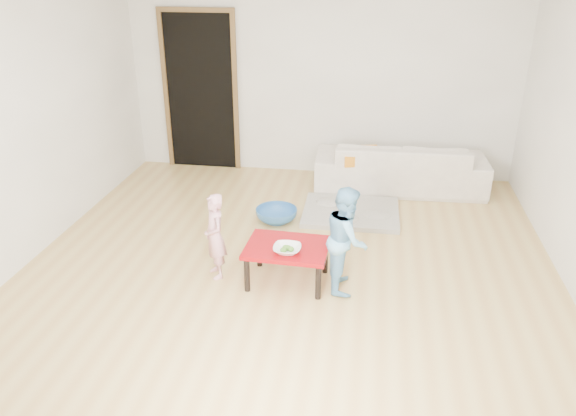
% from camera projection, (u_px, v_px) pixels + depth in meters
% --- Properties ---
extents(floor, '(5.00, 5.00, 0.01)m').
position_uv_depth(floor, '(291.00, 260.00, 5.45)').
color(floor, tan).
rests_on(floor, ground).
extents(back_wall, '(5.00, 0.02, 2.60)m').
position_uv_depth(back_wall, '(321.00, 76.00, 7.16)').
color(back_wall, white).
rests_on(back_wall, floor).
extents(left_wall, '(0.02, 5.00, 2.60)m').
position_uv_depth(left_wall, '(29.00, 119.00, 5.27)').
color(left_wall, white).
rests_on(left_wall, floor).
extents(doorway, '(1.02, 0.08, 2.11)m').
position_uv_depth(doorway, '(201.00, 93.00, 7.48)').
color(doorway, brown).
rests_on(doorway, back_wall).
extents(sofa, '(2.12, 0.90, 0.61)m').
position_uv_depth(sofa, '(400.00, 165.00, 7.02)').
color(sofa, white).
rests_on(sofa, floor).
extents(cushion, '(0.59, 0.55, 0.13)m').
position_uv_depth(cushion, '(361.00, 156.00, 6.85)').
color(cushion, orange).
rests_on(cushion, sofa).
extents(red_table, '(0.75, 0.58, 0.36)m').
position_uv_depth(red_table, '(287.00, 264.00, 5.03)').
color(red_table, maroon).
rests_on(red_table, floor).
extents(bowl, '(0.24, 0.24, 0.06)m').
position_uv_depth(bowl, '(287.00, 249.00, 4.83)').
color(bowl, white).
rests_on(bowl, red_table).
extents(broccoli, '(0.12, 0.12, 0.06)m').
position_uv_depth(broccoli, '(287.00, 249.00, 4.84)').
color(broccoli, '#2D5919').
rests_on(broccoli, red_table).
extents(child_pink, '(0.32, 0.35, 0.80)m').
position_uv_depth(child_pink, '(215.00, 236.00, 5.04)').
color(child_pink, '#E1677F').
rests_on(child_pink, floor).
extents(child_blue, '(0.39, 0.49, 0.95)m').
position_uv_depth(child_blue, '(347.00, 239.00, 4.84)').
color(child_blue, '#68BCF1').
rests_on(child_blue, floor).
extents(basin, '(0.46, 0.46, 0.14)m').
position_uv_depth(basin, '(276.00, 215.00, 6.23)').
color(basin, '#2A61A1').
rests_on(basin, floor).
extents(blanket, '(1.09, 0.91, 0.05)m').
position_uv_depth(blanket, '(351.00, 212.00, 6.41)').
color(blanket, '#B1AC9C').
rests_on(blanket, floor).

